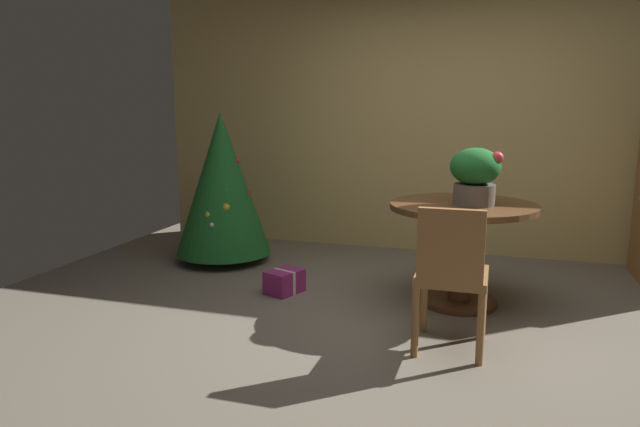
% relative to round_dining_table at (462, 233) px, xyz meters
% --- Properties ---
extents(ground_plane, '(6.60, 6.60, 0.00)m').
position_rel_round_dining_table_xyz_m(ground_plane, '(-0.26, -0.60, -0.54)').
color(ground_plane, '#756B5B').
extents(back_wall_panel, '(6.00, 0.10, 2.60)m').
position_rel_round_dining_table_xyz_m(back_wall_panel, '(-0.26, 1.60, 0.76)').
color(back_wall_panel, tan).
rests_on(back_wall_panel, ground_plane).
extents(round_dining_table, '(1.05, 1.05, 0.76)m').
position_rel_round_dining_table_xyz_m(round_dining_table, '(0.00, 0.00, 0.00)').
color(round_dining_table, brown).
rests_on(round_dining_table, ground_plane).
extents(flower_vase, '(0.36, 0.35, 0.41)m').
position_rel_round_dining_table_xyz_m(flower_vase, '(0.07, -0.03, 0.44)').
color(flower_vase, '#665B51').
rests_on(flower_vase, round_dining_table).
extents(wooden_chair_near, '(0.41, 0.45, 0.89)m').
position_rel_round_dining_table_xyz_m(wooden_chair_near, '(0.00, -0.90, -0.04)').
color(wooden_chair_near, '#9E6B3D').
rests_on(wooden_chair_near, ground_plane).
extents(holiday_tree, '(0.89, 0.89, 1.39)m').
position_rel_round_dining_table_xyz_m(holiday_tree, '(-2.22, 0.59, 0.20)').
color(holiday_tree, brown).
rests_on(holiday_tree, ground_plane).
extents(gift_box_purple, '(0.29, 0.33, 0.18)m').
position_rel_round_dining_table_xyz_m(gift_box_purple, '(-1.33, -0.14, -0.45)').
color(gift_box_purple, '#9E287A').
rests_on(gift_box_purple, ground_plane).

